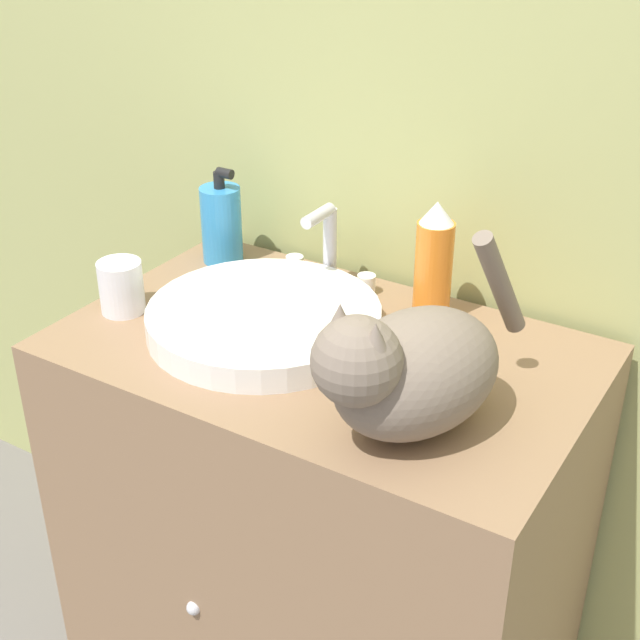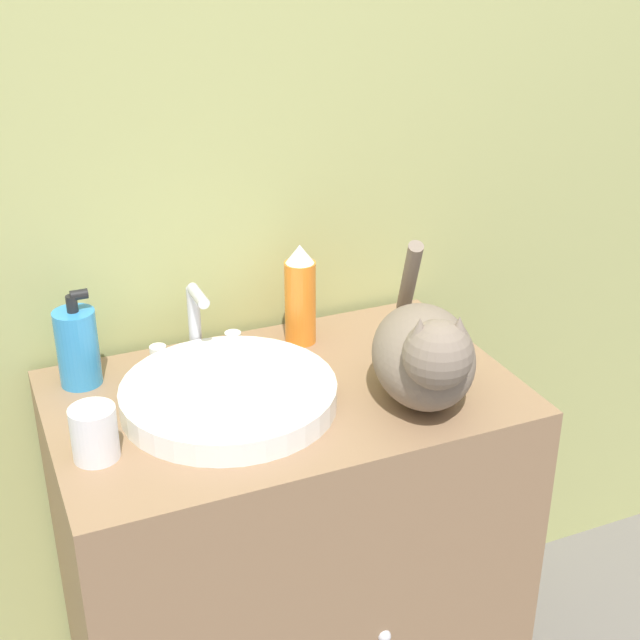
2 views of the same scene
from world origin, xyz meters
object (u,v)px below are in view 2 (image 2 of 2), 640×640
Objects in this scene: soap_bottle at (78,347)px; spray_bottle at (300,296)px; cup at (94,433)px; cat at (425,354)px.

spray_bottle is at bearing -0.29° from soap_bottle.
cup is (-0.45, -0.25, -0.05)m from spray_bottle.
cup is (-0.02, -0.25, -0.03)m from soap_bottle.
cat reaches higher than cup.
cup is at bearing -77.23° from cat.
cat is 0.56m from cup.
cat is at bearing -29.58° from soap_bottle.
spray_bottle is 2.30× the size of cup.
cat is at bearing -70.39° from spray_bottle.
cat is 0.32m from spray_bottle.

